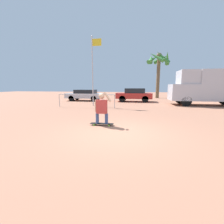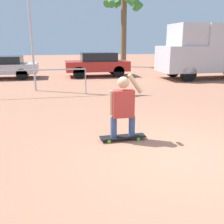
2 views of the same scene
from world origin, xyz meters
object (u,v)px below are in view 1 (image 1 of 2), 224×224
palm_tree_near_van (159,62)px  flagpole (93,67)px  parked_car_red (134,95)px  skateboard (102,124)px  person_skateboarder (102,107)px  parked_car_silver (85,95)px  camper_van (209,86)px

palm_tree_near_van → flagpole: (-6.58, -10.12, -1.78)m
parked_car_red → flagpole: size_ratio=0.67×
skateboard → palm_tree_near_van: palm_tree_near_van is taller
skateboard → parked_car_red: size_ratio=0.26×
person_skateboarder → flagpole: 7.31m
person_skateboarder → parked_car_silver: (-4.67, 10.91, -0.12)m
flagpole → person_skateboarder: bearing=-70.6°
skateboard → person_skateboarder: person_skateboarder is taller
camper_van → palm_tree_near_van: 9.47m
palm_tree_near_van → flagpole: 12.20m
person_skateboarder → parked_car_silver: bearing=113.2°
person_skateboarder → palm_tree_near_van: bearing=75.5°
camper_van → palm_tree_near_van: size_ratio=0.98×
skateboard → parked_car_red: parked_car_red is taller
parked_car_silver → flagpole: flagpole is taller
parked_car_red → parked_car_silver: size_ratio=0.90×
skateboard → palm_tree_near_van: 17.87m
flagpole → parked_car_silver: bearing=118.4°
camper_van → parked_car_silver: (-12.46, 2.42, -0.98)m
flagpole → camper_van: bearing=11.2°
parked_car_silver → skateboard: bearing=-66.8°
skateboard → camper_van: camper_van is taller
camper_van → flagpole: flagpole is taller
person_skateboarder → parked_car_red: size_ratio=0.35×
skateboard → parked_car_red: bearing=84.0°
skateboard → palm_tree_near_van: bearing=75.5°
skateboard → parked_car_silver: (-4.67, 10.91, 0.63)m
camper_van → palm_tree_near_van: palm_tree_near_van is taller
person_skateboarder → parked_car_red: (1.13, 10.77, -0.04)m
skateboard → flagpole: (-2.28, 6.49, 3.24)m
camper_van → parked_car_red: size_ratio=1.62×
camper_van → parked_car_red: bearing=161.1°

